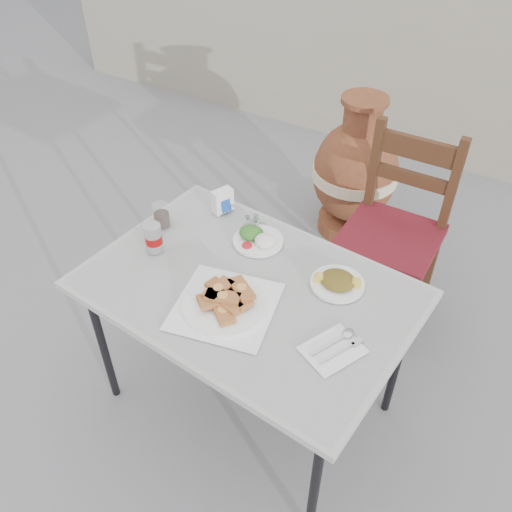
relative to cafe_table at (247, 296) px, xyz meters
The scene contains 13 objects.
ground 0.66m from the cafe_table, behind, with size 80.00×80.00×0.00m, color slate.
cafe_table is the anchor object (origin of this frame).
pide_plate 0.15m from the cafe_table, 96.01° to the right, with size 0.39×0.39×0.07m.
salad_rice_plate 0.26m from the cafe_table, 111.93° to the left, with size 0.20×0.20×0.05m.
salad_chopped_plate 0.33m from the cafe_table, 31.51° to the left, with size 0.19×0.19×0.04m.
soda_can 0.42m from the cafe_table, behind, with size 0.07×0.07×0.12m.
cola_glass 0.50m from the cafe_table, 164.92° to the left, with size 0.07×0.07×0.10m.
napkin_holder 0.47m from the cafe_table, 133.86° to the left, with size 0.07×0.10×0.10m.
condiment_caddy 0.34m from the cafe_table, 116.72° to the left, with size 0.08×0.07×0.06m.
cutlery_napkin 0.40m from the cafe_table, 14.28° to the right, with size 0.21×0.23×0.01m.
chair 0.89m from the cafe_table, 71.32° to the left, with size 0.42×0.42×0.95m.
terracotta_urn 1.38m from the cafe_table, 94.84° to the left, with size 0.48×0.48×0.84m.
back_wall 2.50m from the cafe_table, 92.84° to the left, with size 6.00×0.25×1.20m, color gray.
Camera 1 is at (0.85, -1.17, 2.04)m, focal length 38.00 mm.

